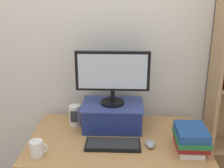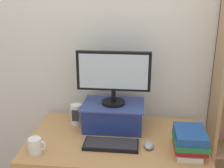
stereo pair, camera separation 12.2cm
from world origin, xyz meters
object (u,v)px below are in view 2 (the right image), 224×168
object	(u,v)px
riser_box	(113,114)
computer_monitor	(113,74)
computer_mouse	(149,145)
coffee_mug	(35,146)
desk_speaker	(77,114)
book_stack	(190,141)
desk	(116,148)
keyboard	(111,145)

from	to	relation	value
riser_box	computer_monitor	bearing A→B (deg)	-90.00
computer_mouse	coffee_mug	xyz separation A→B (m)	(-0.73, -0.14, 0.03)
computer_monitor	computer_mouse	size ratio (longest dim) A/B	5.16
riser_box	desk_speaker	distance (m)	0.29
riser_box	book_stack	size ratio (longest dim) A/B	1.80
coffee_mug	computer_mouse	bearing A→B (deg)	11.12
riser_box	coffee_mug	distance (m)	0.62
book_stack	desk	bearing A→B (deg)	163.52
desk	computer_mouse	xyz separation A→B (m)	(0.23, -0.10, 0.10)
computer_monitor	coffee_mug	size ratio (longest dim) A/B	4.60
book_stack	keyboard	bearing A→B (deg)	176.59
desk_speaker	desk	bearing A→B (deg)	-30.53
riser_box	desk_speaker	bearing A→B (deg)	176.04
riser_box	book_stack	distance (m)	0.61
riser_box	coffee_mug	xyz separation A→B (m)	(-0.46, -0.42, -0.05)
keyboard	computer_mouse	distance (m)	0.25
desk	desk_speaker	world-z (taller)	desk_speaker
computer_monitor	keyboard	size ratio (longest dim) A/B	1.45
computer_mouse	desk_speaker	bearing A→B (deg)	152.02
computer_monitor	book_stack	bearing A→B (deg)	-31.21
desk_speaker	computer_monitor	bearing A→B (deg)	-4.25
keyboard	book_stack	world-z (taller)	book_stack
computer_monitor	coffee_mug	xyz separation A→B (m)	(-0.46, -0.42, -0.37)
computer_monitor	computer_mouse	bearing A→B (deg)	-45.96
desk	keyboard	distance (m)	0.15
book_stack	coffee_mug	world-z (taller)	book_stack
keyboard	book_stack	size ratio (longest dim) A/B	1.46
computer_monitor	computer_mouse	xyz separation A→B (m)	(0.26, -0.27, -0.40)
computer_mouse	desk_speaker	world-z (taller)	desk_speaker
riser_box	keyboard	bearing A→B (deg)	-87.39
computer_mouse	computer_monitor	bearing A→B (deg)	134.04
desk	desk_speaker	distance (m)	0.41
computer_mouse	book_stack	world-z (taller)	book_stack
desk	computer_mouse	world-z (taller)	computer_mouse
riser_box	keyboard	world-z (taller)	riser_box
keyboard	riser_box	bearing A→B (deg)	92.61
riser_box	desk	bearing A→B (deg)	-77.72
keyboard	computer_mouse	world-z (taller)	computer_mouse
desk	coffee_mug	world-z (taller)	coffee_mug
coffee_mug	desk_speaker	size ratio (longest dim) A/B	0.73
desk	desk_speaker	bearing A→B (deg)	149.47
desk	keyboard	bearing A→B (deg)	-102.46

